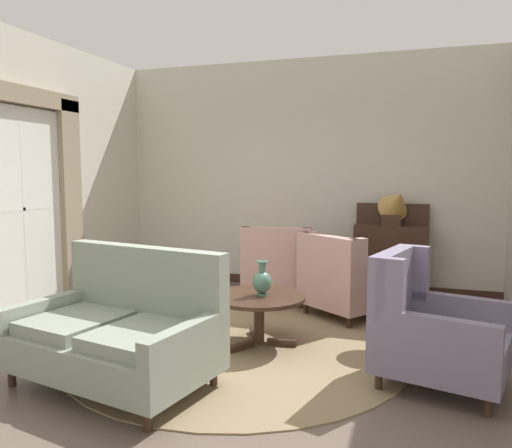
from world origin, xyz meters
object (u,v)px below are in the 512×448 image
settee (118,332)px  armchair_back_corner (430,330)px  armchair_foreground_right (278,269)px  sideboard (391,256)px  coffee_table (259,304)px  gramophone (396,204)px  armchair_beside_settee (343,281)px  side_table (400,306)px  porcelain_vase (262,281)px

settee → armchair_back_corner: bearing=28.9°
armchair_foreground_right → sideboard: sideboard is taller
coffee_table → gramophone: bearing=62.5°
settee → armchair_back_corner: size_ratio=1.57×
coffee_table → armchair_beside_settee: bearing=62.2°
coffee_table → settee: bearing=-124.3°
armchair_beside_settee → gramophone: gramophone is taller
gramophone → coffee_table: bearing=-117.5°
settee → side_table: 2.52m
coffee_table → armchair_beside_settee: (0.62, 1.18, 0.02)m
coffee_table → gramophone: size_ratio=1.43×
armchair_foreground_right → side_table: 1.97m
settee → armchair_beside_settee: settee is taller
side_table → armchair_beside_settee: bearing=127.6°
porcelain_vase → gramophone: bearing=63.1°
armchair_beside_settee → gramophone: bearing=-81.6°
porcelain_vase → armchair_back_corner: bearing=-14.9°
sideboard → gramophone: gramophone is taller
sideboard → side_table: bearing=-84.3°
armchair_back_corner → armchair_beside_settee: bearing=43.8°
armchair_foreground_right → gramophone: 1.71m
settee → side_table: settee is taller
armchair_beside_settee → armchair_back_corner: (0.89, -1.57, 0.01)m
sideboard → coffee_table: bearing=-115.5°
porcelain_vase → side_table: porcelain_vase is taller
armchair_foreground_right → sideboard: (1.33, 0.66, 0.13)m
coffee_table → armchair_foreground_right: bearing=99.3°
side_table → gramophone: bearing=94.4°
settee → gramophone: size_ratio=2.77×
armchair_beside_settee → sideboard: (0.45, 1.08, 0.13)m
armchair_back_corner → gramophone: 2.71m
porcelain_vase → side_table: (1.23, 0.34, -0.23)m
coffee_table → settee: settee is taller
settee → armchair_foreground_right: bearing=90.3°
coffee_table → armchair_back_corner: size_ratio=0.81×
side_table → sideboard: sideboard is taller
armchair_back_corner → coffee_table: bearing=89.6°
porcelain_vase → armchair_back_corner: armchair_back_corner is taller
sideboard → gramophone: (0.05, -0.09, 0.69)m
armchair_back_corner → porcelain_vase: bearing=89.3°
coffee_table → armchair_foreground_right: 1.62m
armchair_beside_settee → sideboard: 1.17m
porcelain_vase → side_table: size_ratio=0.49×
armchair_back_corner → armchair_foreground_right: size_ratio=1.07×
gramophone → settee: bearing=-120.0°
sideboard → armchair_beside_settee: bearing=-112.8°
porcelain_vase → armchair_back_corner: size_ratio=0.30×
coffee_table → armchair_back_corner: bearing=-14.7°
porcelain_vase → side_table: bearing=15.5°
settee → side_table: (2.04, 1.48, -0.01)m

